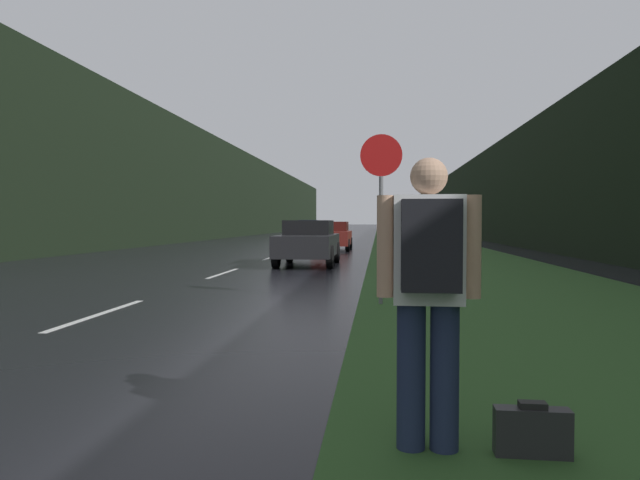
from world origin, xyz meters
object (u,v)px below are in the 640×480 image
at_px(car_passing_near, 308,242).
at_px(car_oncoming, 309,229).
at_px(car_passing_far, 333,236).
at_px(hitchhiker_with_backpack, 429,285).
at_px(stop_sign, 381,199).
at_px(suitcase, 532,433).

relative_size(car_passing_near, car_oncoming, 1.03).
distance_m(car_passing_near, car_passing_far, 9.89).
bearing_deg(hitchhiker_with_backpack, car_passing_far, 97.11).
bearing_deg(car_passing_far, stop_sign, 97.13).
bearing_deg(hitchhiker_with_backpack, car_oncoming, 99.09).
relative_size(stop_sign, suitcase, 6.52).
bearing_deg(suitcase, hitchhiker_with_backpack, -179.69).
bearing_deg(car_passing_far, car_oncoming, -79.82).
relative_size(car_passing_near, car_passing_far, 1.05).
relative_size(hitchhiker_with_backpack, suitcase, 4.07).
distance_m(stop_sign, hitchhiker_with_backpack, 6.32).
bearing_deg(car_passing_near, car_passing_far, -90.00).
height_order(stop_sign, suitcase, stop_sign).
height_order(suitcase, car_oncoming, car_oncoming).
distance_m(car_passing_far, car_oncoming, 22.13).
height_order(stop_sign, hitchhiker_with_backpack, stop_sign).
bearing_deg(car_oncoming, car_passing_near, -82.96).
xyz_separation_m(stop_sign, hitchhiker_with_backpack, (0.27, -6.27, -0.76)).
height_order(hitchhiker_with_backpack, suitcase, hitchhiker_with_backpack).
xyz_separation_m(suitcase, car_oncoming, (-7.14, 46.80, 0.63)).
bearing_deg(hitchhiker_with_backpack, suitcase, 0.31).
xyz_separation_m(hitchhiker_with_backpack, car_passing_far, (-2.61, 25.01, -0.33)).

